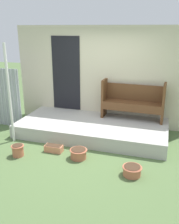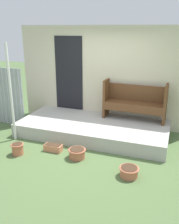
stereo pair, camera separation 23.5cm
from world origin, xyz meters
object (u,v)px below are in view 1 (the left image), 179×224
Objects in this scene: flower_pot_middle at (78,153)px; support_post at (9,95)px; bench at (133,100)px; flower_pot_left at (18,150)px; flower_pot_right at (132,170)px; planter_box_rect at (54,148)px.

support_post is at bearing 169.08° from flower_pot_middle.
flower_pot_left is at bearing -132.62° from bench.
flower_pot_right is at bearing -14.94° from flower_pot_middle.
flower_pot_right is (2.87, -0.64, -1.02)m from support_post.
flower_pot_middle is 0.95× the size of planter_box_rect.
flower_pot_right is at bearing -79.66° from bench.
flower_pot_middle is 1.01× the size of flower_pot_right.
planter_box_rect is (-1.74, 0.42, -0.03)m from flower_pot_right.
flower_pot_left reaches higher than flower_pot_middle.
flower_pot_middle is at bearing -10.72° from planter_box_rect.
support_post reaches higher than planter_box_rect.
support_post reaches higher than flower_pot_middle.
flower_pot_right is at bearing -13.48° from planter_box_rect.
bench is 4.31× the size of flower_pot_right.
flower_pot_middle is at bearing 165.06° from flower_pot_right.
planter_box_rect is at bearing 32.07° from flower_pot_left.
support_post is at bearing 167.48° from flower_pot_right.
bench is 2.33m from planter_box_rect.
flower_pot_left is at bearing -50.63° from support_post.
flower_pot_middle is 0.62m from planter_box_rect.
support_post is at bearing 168.97° from planter_box_rect.
planter_box_rect is at bearing -11.03° from support_post.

